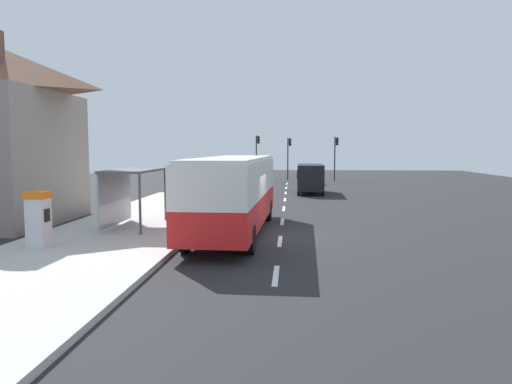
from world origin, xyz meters
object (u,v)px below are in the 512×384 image
Objects in this scene: sedan_near at (304,171)px; sedan_far at (307,176)px; traffic_light_far_side at (257,150)px; traffic_light_median at (289,152)px; recycling_bin_red at (186,211)px; recycling_bin_yellow at (183,213)px; traffic_light_near_side at (336,152)px; white_van at (310,177)px; ticket_machine at (39,219)px; bus_shelter at (127,183)px; bus at (234,190)px.

sedan_near is 1.00× the size of sedan_far.
traffic_light_median is (3.50, 0.80, -0.16)m from traffic_light_far_side.
sedan_far is at bearing 76.12° from recycling_bin_red.
traffic_light_near_side reaches higher than recycling_bin_yellow.
traffic_light_far_side is at bearing 109.24° from white_van.
ticket_machine is 0.41× the size of traffic_light_median.
traffic_light_median is 1.19× the size of bus_shelter.
bus is at bearing -98.04° from sedan_far.
white_van is 5.52× the size of recycling_bin_red.
traffic_light_far_side reaches higher than sedan_near.
sedan_near is 8.35m from traffic_light_far_side.
bus_shelter is (1.54, 4.54, 0.93)m from ticket_machine.
recycling_bin_yellow is 0.19× the size of traffic_light_far_side.
recycling_bin_yellow is 0.20× the size of traffic_light_near_side.
traffic_light_median reaches higher than bus.
traffic_light_far_side is (-1.39, 33.61, 1.49)m from bus.
bus is 2.11× the size of white_van.
traffic_light_near_side is at bearing 77.08° from white_van.
bus is 5.71× the size of ticket_machine.
white_van is 16.20m from traffic_light_median.
sedan_far is 4.64× the size of recycling_bin_yellow.
sedan_far is 0.91× the size of traffic_light_near_side.
recycling_bin_yellow is (-6.40, -17.03, -0.69)m from white_van.
sedan_near is at bearing 80.13° from recycling_bin_red.
white_van is 2.70× the size of ticket_machine.
sedan_far is (0.10, 9.98, -0.55)m from white_van.
bus_shelter is (-6.81, -33.92, -1.08)m from traffic_light_median.
white_van is 16.21m from traffic_light_far_side.
traffic_light_near_side is at bearing 77.60° from bus.
ticket_machine is (-10.25, -32.46, 0.38)m from sedan_far.
recycling_bin_red is 0.20× the size of traffic_light_median.
sedan_far is at bearing -72.47° from traffic_light_median.
recycling_bin_red is (0.00, 0.70, 0.00)m from recycling_bin_yellow.
recycling_bin_red is (3.75, 6.15, -0.52)m from ticket_machine.
traffic_light_median is at bearing 77.75° from ticket_machine.
recycling_bin_red is 0.19× the size of traffic_light_far_side.
recycling_bin_red is at bearing 35.94° from bus_shelter.
recycling_bin_red is at bearing 58.61° from ticket_machine.
sedan_near is at bearing 76.74° from ticket_machine.
ticket_machine reaches higher than recycling_bin_red.
traffic_light_near_side is at bearing 54.01° from sedan_far.
ticket_machine is 0.48× the size of bus_shelter.
bus reaches higher than recycling_bin_red.
sedan_far is at bearing 76.47° from recycling_bin_yellow.
bus is at bearing -93.52° from traffic_light_median.
traffic_light_median is at bearing 96.41° from white_van.
recycling_bin_yellow is (-6.50, -27.01, -0.14)m from sedan_far.
recycling_bin_yellow is at bearing -103.53° from sedan_far.
recycling_bin_yellow is at bearing -90.00° from recycling_bin_red.
bus_shelter reaches higher than recycling_bin_red.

